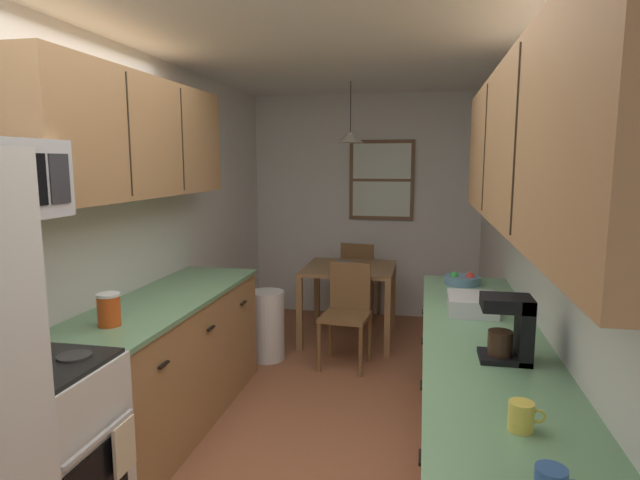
# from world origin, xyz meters

# --- Properties ---
(ground_plane) EXTENTS (12.00, 12.00, 0.00)m
(ground_plane) POSITION_xyz_m (0.00, 1.00, 0.00)
(ground_plane) COLOR #995B3D
(wall_left) EXTENTS (0.10, 9.00, 2.55)m
(wall_left) POSITION_xyz_m (-1.35, 1.00, 1.27)
(wall_left) COLOR silver
(wall_left) RESTS_ON ground
(wall_right) EXTENTS (0.10, 9.00, 2.55)m
(wall_right) POSITION_xyz_m (1.35, 1.00, 1.27)
(wall_right) COLOR silver
(wall_right) RESTS_ON ground
(wall_back) EXTENTS (4.40, 0.10, 2.55)m
(wall_back) POSITION_xyz_m (0.00, 3.65, 1.27)
(wall_back) COLOR silver
(wall_back) RESTS_ON ground
(ceiling_slab) EXTENTS (4.40, 9.00, 0.08)m
(ceiling_slab) POSITION_xyz_m (0.00, 1.00, 2.59)
(ceiling_slab) COLOR white
(stove_range) EXTENTS (0.66, 0.60, 1.10)m
(stove_range) POSITION_xyz_m (-0.99, -0.56, 0.47)
(stove_range) COLOR white
(stove_range) RESTS_ON ground
(counter_left) EXTENTS (0.64, 1.94, 0.90)m
(counter_left) POSITION_xyz_m (-1.00, 0.71, 0.45)
(counter_left) COLOR #A87A4C
(counter_left) RESTS_ON ground
(upper_cabinets_left) EXTENTS (0.33, 2.02, 0.75)m
(upper_cabinets_left) POSITION_xyz_m (-1.14, 0.66, 1.94)
(upper_cabinets_left) COLOR #A87A4C
(counter_right) EXTENTS (0.64, 3.28, 0.90)m
(counter_right) POSITION_xyz_m (1.00, 0.08, 0.45)
(counter_right) COLOR #A87A4C
(counter_right) RESTS_ON ground
(upper_cabinets_right) EXTENTS (0.33, 2.96, 0.72)m
(upper_cabinets_right) POSITION_xyz_m (1.14, 0.03, 1.86)
(upper_cabinets_right) COLOR #A87A4C
(dining_table) EXTENTS (0.89, 0.88, 0.75)m
(dining_table) POSITION_xyz_m (-0.05, 2.68, 0.63)
(dining_table) COLOR olive
(dining_table) RESTS_ON ground
(dining_chair_near) EXTENTS (0.44, 0.44, 0.90)m
(dining_chair_near) POSITION_xyz_m (0.03, 2.03, 0.50)
(dining_chair_near) COLOR brown
(dining_chair_near) RESTS_ON ground
(dining_chair_far) EXTENTS (0.44, 0.44, 0.90)m
(dining_chair_far) POSITION_xyz_m (-0.02, 3.32, 0.50)
(dining_chair_far) COLOR brown
(dining_chair_far) RESTS_ON ground
(pendant_light) EXTENTS (0.26, 0.26, 0.58)m
(pendant_light) POSITION_xyz_m (-0.05, 2.68, 2.02)
(pendant_light) COLOR black
(back_window) EXTENTS (0.73, 0.05, 0.90)m
(back_window) POSITION_xyz_m (0.19, 3.58, 1.58)
(back_window) COLOR brown
(trash_bin) EXTENTS (0.32, 0.32, 0.63)m
(trash_bin) POSITION_xyz_m (-0.70, 1.99, 0.32)
(trash_bin) COLOR white
(trash_bin) RESTS_ON ground
(storage_canister) EXTENTS (0.12, 0.12, 0.18)m
(storage_canister) POSITION_xyz_m (-1.00, 0.07, 0.99)
(storage_canister) COLOR #D84C19
(storage_canister) RESTS_ON counter_left
(dish_towel) EXTENTS (0.02, 0.16, 0.24)m
(dish_towel) POSITION_xyz_m (-0.64, -0.41, 0.50)
(dish_towel) COLOR beige
(coffee_maker) EXTENTS (0.22, 0.18, 0.29)m
(coffee_maker) POSITION_xyz_m (1.07, -0.03, 1.05)
(coffee_maker) COLOR black
(coffee_maker) RESTS_ON counter_right
(mug_spare) EXTENTS (0.12, 0.08, 0.10)m
(mug_spare) POSITION_xyz_m (1.01, -0.67, 0.95)
(mug_spare) COLOR #E5CC4C
(mug_spare) RESTS_ON counter_right
(fruit_bowl) EXTENTS (0.26, 0.26, 0.09)m
(fruit_bowl) POSITION_xyz_m (0.96, 1.47, 0.94)
(fruit_bowl) COLOR #597F9E
(fruit_bowl) RESTS_ON counter_right
(dish_rack) EXTENTS (0.28, 0.34, 0.10)m
(dish_rack) POSITION_xyz_m (0.97, 0.73, 0.95)
(dish_rack) COLOR silver
(dish_rack) RESTS_ON counter_right
(table_serving_bowl) EXTENTS (0.18, 0.18, 0.06)m
(table_serving_bowl) POSITION_xyz_m (-0.11, 2.59, 0.78)
(table_serving_bowl) COLOR #4C7299
(table_serving_bowl) RESTS_ON dining_table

